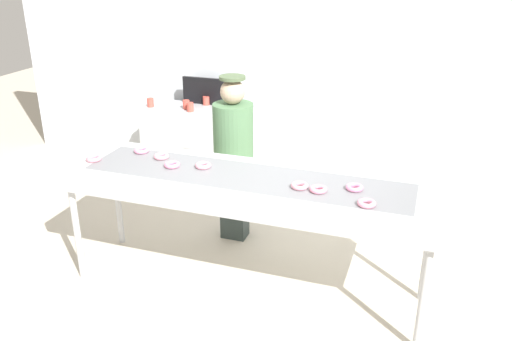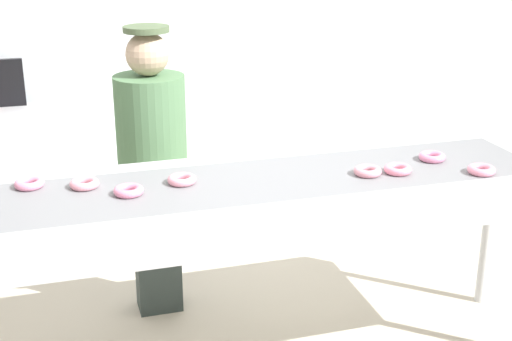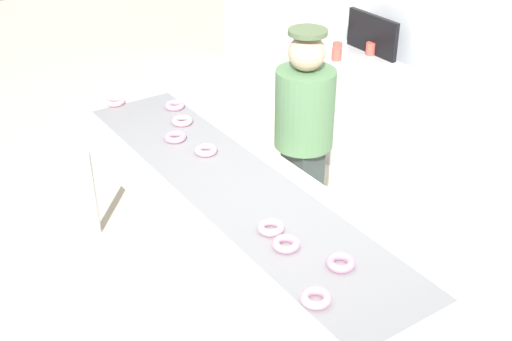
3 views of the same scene
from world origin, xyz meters
name	(u,v)px [view 1 (image 1 of 3)]	position (x,y,z in m)	size (l,w,h in m)	color
ground_plane	(246,287)	(0.00, 0.00, 0.00)	(16.00, 16.00, 0.00)	beige
back_wall	(319,52)	(0.00, 2.44, 1.56)	(8.00, 0.12, 3.12)	silver
fryer_conveyor	(246,186)	(0.00, 0.00, 0.93)	(3.00, 0.78, 1.02)	#B7BABF
strawberry_donut_0	(354,187)	(0.83, 0.02, 1.03)	(0.13, 0.13, 0.04)	pink
strawberry_donut_1	(161,156)	(-0.79, 0.13, 1.03)	(0.13, 0.13, 0.04)	pink
strawberry_donut_2	(318,189)	(0.59, -0.09, 1.03)	(0.13, 0.13, 0.04)	pink
strawberry_donut_3	(203,165)	(-0.38, 0.06, 1.03)	(0.13, 0.13, 0.04)	pink
strawberry_donut_4	(300,186)	(0.45, -0.08, 1.03)	(0.13, 0.13, 0.04)	pink
strawberry_donut_5	(172,165)	(-0.62, -0.01, 1.03)	(0.13, 0.13, 0.04)	pink
strawberry_donut_6	(94,159)	(-1.30, -0.10, 1.03)	(0.13, 0.13, 0.04)	pink
strawberry_donut_7	(142,150)	(-1.02, 0.20, 1.03)	(0.13, 0.13, 0.04)	pink
strawberry_donut_8	(367,203)	(0.95, -0.21, 1.03)	(0.13, 0.13, 0.04)	pink
worker_baker	(234,148)	(-0.40, 0.78, 0.93)	(0.37, 0.37, 1.60)	#2D3836
prep_counter	(200,144)	(-1.33, 1.99, 0.45)	(1.34, 0.51, 0.90)	#B7BABF
paper_cup_0	(186,104)	(-1.45, 1.93, 0.95)	(0.08, 0.08, 0.10)	#CC4C3F
paper_cup_1	(150,103)	(-1.89, 1.87, 0.95)	(0.08, 0.08, 0.10)	#CC4C3F
paper_cup_2	(190,107)	(-1.36, 1.85, 0.95)	(0.08, 0.08, 0.10)	#CC4C3F
paper_cup_3	(206,101)	(-1.29, 2.16, 0.95)	(0.08, 0.08, 0.10)	#CC4C3F
menu_display	(205,91)	(-1.33, 2.20, 1.06)	(0.56, 0.04, 0.32)	black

